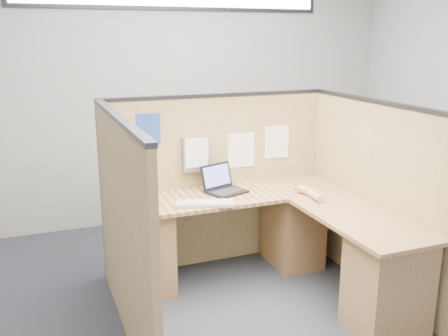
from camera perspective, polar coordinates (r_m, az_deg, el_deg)
name	(u,v)px	position (r m, az deg, el deg)	size (l,w,h in m)	color
floor	(265,312)	(3.90, 4.69, -16.06)	(5.00, 5.00, 0.00)	#1F222C
wall_back	(177,93)	(5.49, -5.45, 8.48)	(5.00, 5.00, 0.00)	#9B9EA0
cubicle_partitions	(243,198)	(3.94, 2.20, -3.44)	(2.06, 1.83, 1.53)	olive
l_desk	(271,245)	(4.02, 5.39, -8.79)	(1.95, 1.75, 0.73)	brown
laptop	(225,185)	(4.22, 0.06, -1.93)	(0.36, 0.38, 0.22)	black
keyboard	(205,203)	(3.88, -2.21, -4.07)	(0.48, 0.29, 0.03)	#9E957A
mouse	(302,191)	(4.23, 8.90, -2.57)	(0.10, 0.06, 0.04)	silver
hand_forearm	(311,193)	(4.13, 9.88, -2.84)	(0.10, 0.35, 0.07)	tan
blue_poster	(148,129)	(4.13, -8.64, 4.38)	(0.20, 0.00, 0.26)	#203E95
american_flag	(125,141)	(4.09, -11.21, 3.09)	(0.19, 0.01, 0.33)	olive
file_holder	(196,154)	(4.25, -3.22, 1.60)	(0.24, 0.05, 0.30)	slate
paper_left	(241,150)	(4.43, 1.98, 2.05)	(0.24, 0.00, 0.31)	white
paper_right	(277,142)	(4.57, 6.05, 2.97)	(0.23, 0.00, 0.30)	white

